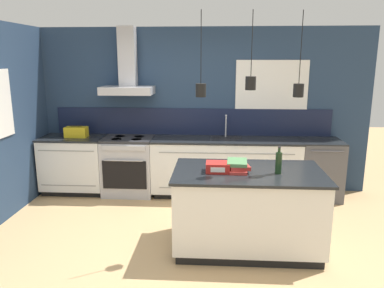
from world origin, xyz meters
name	(u,v)px	position (x,y,z in m)	size (l,w,h in m)	color
ground_plane	(181,245)	(0.00, 0.00, 0.00)	(16.00, 16.00, 0.00)	tan
wall_back	(188,107)	(-0.06, 2.00, 1.36)	(5.60, 2.15, 2.60)	navy
wall_left	(1,122)	(-2.43, 0.70, 1.30)	(0.08, 3.80, 2.60)	navy
counter_run_left	(75,164)	(-1.87, 1.69, 0.46)	(1.00, 0.64, 0.91)	black
counter_run_sink	(225,167)	(0.54, 1.69, 0.46)	(2.29, 0.64, 1.26)	black
oven_range	(129,166)	(-0.99, 1.69, 0.46)	(0.78, 0.66, 0.91)	#B5B5BA
dishwasher	(319,169)	(1.99, 1.69, 0.46)	(0.62, 0.65, 0.91)	#4C4C51
kitchen_island	(247,209)	(0.76, 0.03, 0.46)	(1.66, 0.98, 0.91)	black
bottle_on_island	(279,162)	(1.07, -0.05, 1.03)	(0.07, 0.07, 0.30)	#193319
book_stack	(238,166)	(0.63, 0.02, 0.97)	(0.27, 0.33, 0.11)	#B2332D
red_supply_box	(218,167)	(0.42, -0.03, 0.96)	(0.26, 0.21, 0.11)	red
yellow_toolbox	(76,132)	(-1.81, 1.69, 0.99)	(0.34, 0.18, 0.19)	gold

